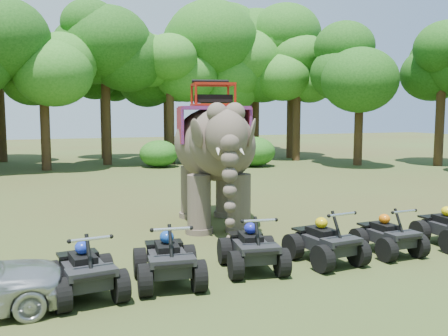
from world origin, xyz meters
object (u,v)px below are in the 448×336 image
Objects in this scene: atv_1 at (168,252)px; elephant at (213,153)px; atv_2 at (252,242)px; atv_3 at (325,235)px; atv_0 at (85,264)px; atv_4 at (388,230)px.

elephant is at bearing 67.37° from atv_1.
atv_2 is 1.75m from atv_3.
atv_4 is at bearing -4.43° from atv_0.
atv_4 is (3.51, -0.09, -0.04)m from atv_2.
atv_1 is 3.64m from atv_3.
atv_4 is (7.01, 0.21, -0.05)m from atv_0.
elephant is 4.90m from atv_3.
atv_1 is 1.10× the size of atv_4.
atv_2 is 1.06× the size of atv_4.
atv_4 is at bearing 8.36° from atv_2.
elephant is 6.55m from atv_0.
elephant reaches higher than atv_0.
atv_3 is at bearing -66.00° from elephant.
atv_2 is (3.49, 0.29, -0.01)m from atv_0.
atv_1 is at bearing -164.70° from atv_2.
atv_1 reaches higher than atv_0.
elephant is 3.05× the size of atv_0.
atv_4 is (2.74, -4.51, -1.58)m from elephant.
atv_0 reaches higher than atv_4.
atv_1 is (1.59, 0.11, 0.01)m from atv_0.
atv_2 reaches higher than atv_4.
atv_0 is 3.50m from atv_2.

